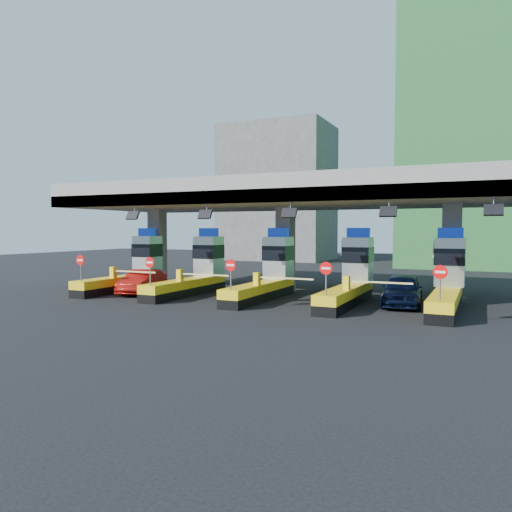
% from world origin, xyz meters
% --- Properties ---
extents(ground, '(120.00, 120.00, 0.00)m').
position_xyz_m(ground, '(0.00, 0.00, 0.00)').
color(ground, black).
rests_on(ground, ground).
extents(toll_canopy, '(28.00, 12.09, 7.00)m').
position_xyz_m(toll_canopy, '(0.00, 2.87, 6.13)').
color(toll_canopy, slate).
rests_on(toll_canopy, ground).
extents(toll_lane_far_left, '(4.43, 8.00, 4.16)m').
position_xyz_m(toll_lane_far_left, '(-10.00, 0.28, 1.40)').
color(toll_lane_far_left, black).
rests_on(toll_lane_far_left, ground).
extents(toll_lane_left, '(4.43, 8.00, 4.16)m').
position_xyz_m(toll_lane_left, '(-5.00, 0.28, 1.40)').
color(toll_lane_left, black).
rests_on(toll_lane_left, ground).
extents(toll_lane_center, '(4.43, 8.00, 4.16)m').
position_xyz_m(toll_lane_center, '(0.00, 0.28, 1.40)').
color(toll_lane_center, black).
rests_on(toll_lane_center, ground).
extents(toll_lane_right, '(4.43, 8.00, 4.16)m').
position_xyz_m(toll_lane_right, '(5.00, 0.28, 1.40)').
color(toll_lane_right, black).
rests_on(toll_lane_right, ground).
extents(toll_lane_far_right, '(4.43, 8.00, 4.16)m').
position_xyz_m(toll_lane_far_right, '(10.00, 0.28, 1.40)').
color(toll_lane_far_right, black).
rests_on(toll_lane_far_right, ground).
extents(bg_building_scaffold, '(18.00, 12.00, 28.00)m').
position_xyz_m(bg_building_scaffold, '(12.00, 32.00, 14.00)').
color(bg_building_scaffold, '#1E5926').
rests_on(bg_building_scaffold, ground).
extents(bg_building_concrete, '(14.00, 10.00, 18.00)m').
position_xyz_m(bg_building_concrete, '(-14.00, 36.00, 9.00)').
color(bg_building_concrete, '#4C4C49').
rests_on(bg_building_concrete, ground).
extents(van, '(2.44, 5.14, 1.70)m').
position_xyz_m(van, '(7.76, 0.20, 0.85)').
color(van, black).
rests_on(van, ground).
extents(red_car, '(2.69, 4.86, 1.52)m').
position_xyz_m(red_car, '(-7.96, -1.45, 0.76)').
color(red_car, maroon).
rests_on(red_car, ground).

